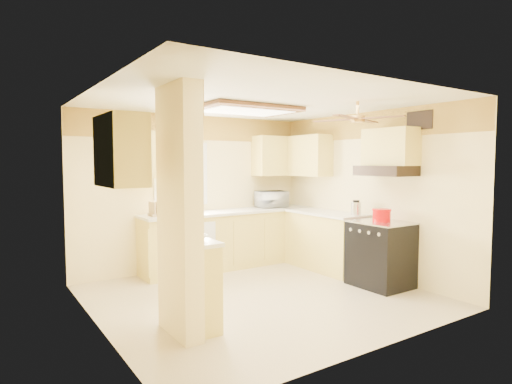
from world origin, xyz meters
TOP-DOWN VIEW (x-y plane):
  - floor at (0.00, 0.00)m, footprint 4.00×4.00m
  - ceiling at (0.00, 0.00)m, footprint 4.00×4.00m
  - wall_back at (0.00, 1.90)m, footprint 4.00×0.00m
  - wall_front at (0.00, -1.90)m, footprint 4.00×0.00m
  - wall_left at (-2.00, 0.00)m, footprint 0.00×3.80m
  - wall_right at (2.00, 0.00)m, footprint 0.00×3.80m
  - wallpaper_border at (0.00, 1.88)m, footprint 4.00×0.02m
  - partition_column at (-1.35, -0.55)m, footprint 0.20×0.70m
  - partition_ledge at (-1.13, -0.55)m, footprint 0.25×0.55m
  - ledge_top at (-1.13, -0.55)m, footprint 0.28×0.58m
  - lower_cabinets_back at (0.50, 1.60)m, footprint 3.00×0.60m
  - lower_cabinets_right at (1.70, 0.60)m, footprint 0.60×1.40m
  - countertop_back at (0.50, 1.59)m, footprint 3.04×0.64m
  - countertop_right at (1.69, 0.60)m, footprint 0.64×1.44m
  - dishwasher_panel at (-0.25, 1.29)m, footprint 0.58×0.02m
  - window at (-0.25, 1.89)m, footprint 0.92×0.02m
  - upper_cab_back_left at (-0.85, 1.72)m, footprint 0.60×0.35m
  - upper_cab_back_right at (1.55, 1.72)m, footprint 0.90×0.35m
  - upper_cab_right at (1.82, 1.25)m, footprint 0.35×1.00m
  - upper_cab_left_wall at (-1.82, -0.25)m, footprint 0.35×0.75m
  - upper_cab_over_stove at (1.82, -0.55)m, footprint 0.35×0.76m
  - stove at (1.67, -0.55)m, footprint 0.68×0.77m
  - range_hood at (1.74, -0.55)m, footprint 0.50×0.76m
  - poster_menu at (-1.24, -0.55)m, footprint 0.02×0.42m
  - poster_nashville at (-1.24, -0.55)m, footprint 0.02×0.42m
  - ceiling_light_panel at (0.10, 0.50)m, footprint 1.35×0.95m
  - ceiling_fan at (1.00, -0.70)m, footprint 1.15×1.15m
  - vent_grate at (1.98, -0.90)m, footprint 0.02×0.40m
  - microwave at (1.35, 1.62)m, footprint 0.57×0.43m
  - bowl at (-1.15, -0.52)m, footprint 0.22×0.22m
  - dutch_oven at (1.68, -0.54)m, footprint 0.26×0.26m
  - kettle at (1.75, 0.00)m, footprint 0.15×0.15m
  - dish_rack at (-0.70, 1.59)m, footprint 0.39×0.30m
  - utensil_crock at (-0.02, 1.72)m, footprint 0.12×0.12m

SIDE VIEW (x-z plane):
  - floor at x=0.00m, z-range 0.00..0.00m
  - dishwasher_panel at x=-0.25m, z-range 0.03..0.83m
  - partition_ledge at x=-1.13m, z-range 0.00..0.90m
  - lower_cabinets_back at x=0.50m, z-range 0.00..0.90m
  - lower_cabinets_right at x=1.70m, z-range 0.00..0.90m
  - stove at x=1.67m, z-range 0.00..0.92m
  - ledge_top at x=-1.13m, z-range 0.90..0.94m
  - countertop_back at x=0.50m, z-range 0.90..0.94m
  - countertop_right at x=1.69m, z-range 0.90..0.94m
  - bowl at x=-1.15m, z-range 0.94..0.99m
  - dutch_oven at x=1.68m, z-range 0.92..1.09m
  - dish_rack at x=-0.70m, z-range 0.91..1.13m
  - utensil_crock at x=-0.02m, z-range 0.90..1.14m
  - kettle at x=1.75m, z-range 0.93..1.16m
  - microwave at x=1.35m, z-range 0.94..1.23m
  - poster_nashville at x=-1.24m, z-range 0.92..1.48m
  - wall_back at x=0.00m, z-range -0.75..3.25m
  - wall_front at x=0.00m, z-range -0.75..3.25m
  - wall_left at x=-2.00m, z-range -0.65..3.15m
  - wall_right at x=2.00m, z-range -0.65..3.15m
  - partition_column at x=-1.35m, z-range 0.00..2.50m
  - window at x=-0.25m, z-range 1.04..2.06m
  - range_hood at x=1.74m, z-range 1.55..1.69m
  - upper_cab_back_left at x=-0.85m, z-range 1.50..2.20m
  - upper_cab_back_right at x=1.55m, z-range 1.50..2.20m
  - upper_cab_right at x=1.82m, z-range 1.50..2.20m
  - upper_cab_left_wall at x=-1.82m, z-range 1.50..2.20m
  - poster_menu at x=-1.24m, z-range 1.57..2.14m
  - upper_cab_over_stove at x=1.82m, z-range 1.69..2.21m
  - ceiling_fan at x=1.00m, z-range 2.16..2.42m
  - wallpaper_border at x=0.00m, z-range 2.10..2.50m
  - vent_grate at x=1.98m, z-range 2.17..2.42m
  - ceiling_light_panel at x=0.10m, z-range 2.42..2.49m
  - ceiling at x=0.00m, z-range 2.50..2.50m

